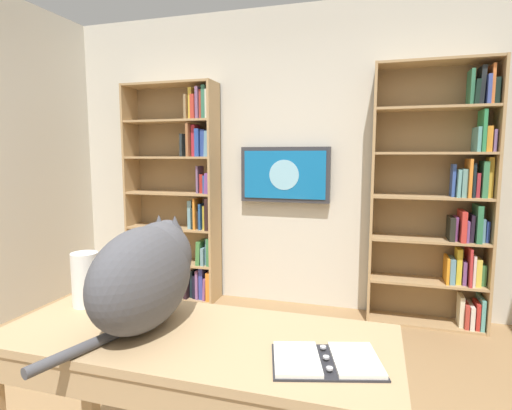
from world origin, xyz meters
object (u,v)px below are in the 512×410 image
at_px(desk, 192,369).
at_px(open_binder, 326,360).
at_px(wall_mounted_tv, 285,175).
at_px(cat, 148,272).
at_px(paper_towel_roll, 85,279).
at_px(bookshelf_left, 445,200).
at_px(bookshelf_right, 184,193).

xyz_separation_m(desk, open_binder, (-0.48, 0.05, 0.13)).
xyz_separation_m(wall_mounted_tv, cat, (-0.00, 2.33, -0.25)).
bearing_deg(wall_mounted_tv, paper_towel_roll, 80.85).
bearing_deg(paper_towel_roll, wall_mounted_tv, -99.15).
relative_size(bookshelf_left, open_binder, 5.60).
xyz_separation_m(bookshelf_right, wall_mounted_tv, (-0.97, -0.08, 0.19)).
bearing_deg(wall_mounted_tv, desk, 94.78).
bearing_deg(open_binder, wall_mounted_tv, -74.44).
height_order(bookshelf_left, paper_towel_roll, bookshelf_left).
distance_m(open_binder, paper_towel_roll, 1.06).
height_order(bookshelf_left, cat, bookshelf_left).
bearing_deg(desk, cat, -13.29).
bearing_deg(cat, desk, 166.71).
distance_m(desk, paper_towel_roll, 0.62).
height_order(bookshelf_left, bookshelf_right, bookshelf_left).
relative_size(wall_mounted_tv, paper_towel_roll, 3.60).
relative_size(wall_mounted_tv, desk, 0.58).
bearing_deg(bookshelf_left, cat, 59.37).
distance_m(desk, cat, 0.38).
relative_size(bookshelf_right, desk, 1.45).
xyz_separation_m(desk, paper_towel_roll, (0.56, -0.14, 0.24)).
xyz_separation_m(bookshelf_right, open_binder, (-1.64, 2.34, -0.26)).
height_order(cat, paper_towel_roll, cat).
height_order(bookshelf_left, desk, bookshelf_left).
height_order(wall_mounted_tv, paper_towel_roll, wall_mounted_tv).
relative_size(cat, paper_towel_roll, 2.98).
distance_m(bookshelf_left, desk, 2.58).
xyz_separation_m(bookshelf_right, paper_towel_roll, (-0.61, 2.14, -0.16)).
bearing_deg(open_binder, bookshelf_right, -54.91).
bearing_deg(desk, bookshelf_left, -116.31).
bearing_deg(open_binder, desk, -6.05).
distance_m(desk, open_binder, 0.50).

